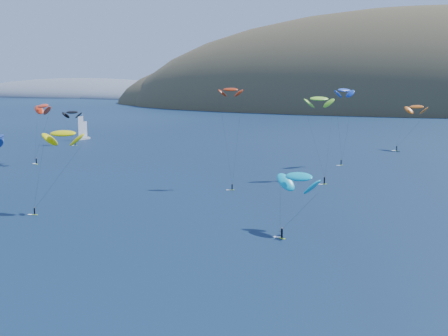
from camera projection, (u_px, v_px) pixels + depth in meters
name	position (u px, v px, depth m)	size (l,w,h in m)	color
island	(443.00, 120.00, 578.08)	(730.00, 300.00, 210.00)	#3D3526
headland	(98.00, 98.00, 917.64)	(460.00, 250.00, 60.00)	slate
sailboat	(83.00, 137.00, 292.11)	(10.12, 8.72, 12.40)	silver
kitesurfer_1	(43.00, 106.00, 212.66)	(10.60, 10.07, 22.16)	#B4ED1A
kitesurfer_2	(63.00, 133.00, 137.62)	(9.71, 11.01, 19.56)	#B4ED1A
kitesurfer_3	(319.00, 99.00, 180.20)	(9.74, 15.43, 25.48)	#B4ED1A
kitesurfer_4	(344.00, 90.00, 207.70)	(7.83, 8.77, 27.19)	#B4ED1A
kitesurfer_5	(299.00, 177.00, 119.60)	(11.05, 12.63, 13.30)	#B4ED1A
kitesurfer_9	(231.00, 90.00, 167.76)	(7.40, 10.87, 27.75)	#B4ED1A
kitesurfer_11	(416.00, 107.00, 251.49)	(12.56, 14.17, 20.00)	#B4ED1A
kitesurfer_12	(72.00, 112.00, 269.54)	(8.99, 6.55, 16.36)	#B4ED1A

